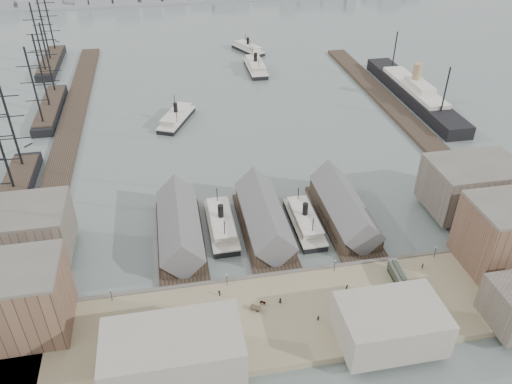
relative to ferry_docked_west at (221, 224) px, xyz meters
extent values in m
plane|color=#566361|center=(13.00, -19.98, -2.29)|extent=(900.00, 900.00, 0.00)
cube|color=#897C5C|center=(13.00, -39.98, -1.29)|extent=(180.00, 30.00, 2.00)
cube|color=#59544C|center=(13.00, -25.18, -1.14)|extent=(180.00, 1.20, 2.30)
cube|color=#2D231C|center=(-55.00, 80.02, -1.49)|extent=(10.00, 220.00, 1.60)
cube|color=#2D231C|center=(91.00, 70.02, -1.49)|extent=(10.00, 180.00, 1.60)
cube|color=#2D231C|center=(-13.00, -3.98, -1.69)|extent=(14.00, 42.00, 1.20)
cube|color=#2D231C|center=(-13.00, -2.98, 1.41)|extent=(12.00, 36.00, 5.00)
cube|color=#59595B|center=(-13.00, -2.98, 4.01)|extent=(12.60, 37.00, 12.60)
cube|color=#2D231C|center=(13.00, -3.98, -1.69)|extent=(14.00, 42.00, 1.20)
cube|color=#2D231C|center=(13.00, -2.98, 1.41)|extent=(12.00, 36.00, 5.00)
cube|color=#59595B|center=(13.00, -2.98, 4.01)|extent=(12.60, 37.00, 12.60)
cube|color=#2D231C|center=(39.00, -3.98, -1.69)|extent=(14.00, 42.00, 1.20)
cube|color=#2D231C|center=(39.00, -2.98, 1.41)|extent=(12.00, 36.00, 5.00)
cube|color=#59595B|center=(39.00, -2.98, 4.01)|extent=(12.60, 37.00, 12.60)
cube|color=#60564C|center=(-57.00, -1.98, 6.71)|extent=(26.00, 20.00, 14.00)
cube|color=#60564C|center=(81.00, -4.98, 7.21)|extent=(28.00, 20.00, 15.00)
cube|color=gray|center=(33.00, -51.98, 4.71)|extent=(24.00, 16.00, 10.00)
cube|color=gray|center=(-17.00, -51.98, 5.71)|extent=(30.00, 16.00, 12.00)
cylinder|color=black|center=(-32.00, -26.98, 1.51)|extent=(0.16, 0.16, 3.60)
sphere|color=beige|center=(-32.00, -26.98, 3.41)|extent=(0.44, 0.44, 0.44)
cylinder|color=black|center=(-2.00, -26.98, 1.51)|extent=(0.16, 0.16, 3.60)
sphere|color=beige|center=(-2.00, -26.98, 3.41)|extent=(0.44, 0.44, 0.44)
cylinder|color=black|center=(28.00, -26.98, 1.51)|extent=(0.16, 0.16, 3.60)
sphere|color=beige|center=(28.00, -26.98, 3.41)|extent=(0.44, 0.44, 0.44)
cylinder|color=black|center=(58.00, -26.98, 1.51)|extent=(0.16, 0.16, 3.60)
sphere|color=beige|center=(58.00, -26.98, 3.41)|extent=(0.44, 0.44, 0.44)
cube|color=gray|center=(-132.16, 310.02, 2.85)|extent=(20.65, 14.00, 10.28)
cube|color=gray|center=(-110.57, 310.02, 1.33)|extent=(14.71, 14.00, 7.23)
cube|color=black|center=(0.00, 0.00, -1.41)|extent=(7.82, 27.37, 1.76)
cube|color=beige|center=(0.00, 0.00, -0.14)|extent=(8.21, 27.37, 0.49)
cube|color=beige|center=(0.00, 0.00, 1.23)|extent=(6.35, 19.55, 2.15)
cube|color=beige|center=(0.00, 0.00, 2.60)|extent=(6.84, 21.51, 0.39)
cylinder|color=black|center=(0.00, 0.00, 4.75)|extent=(1.76, 1.76, 4.40)
cylinder|color=black|center=(0.00, 8.80, 4.55)|extent=(0.29, 0.29, 5.87)
cylinder|color=black|center=(0.00, -8.80, 4.55)|extent=(0.29, 0.29, 5.87)
cube|color=black|center=(26.00, -3.49, -1.45)|extent=(7.50, 26.27, 1.69)
cube|color=beige|center=(26.00, -3.49, -0.23)|extent=(7.88, 26.27, 0.47)
cube|color=beige|center=(26.00, -3.49, 1.09)|extent=(6.10, 18.76, 2.06)
cube|color=beige|center=(26.00, -3.49, 2.40)|extent=(6.57, 20.64, 0.38)
cylinder|color=black|center=(26.00, -3.49, 4.46)|extent=(1.69, 1.69, 4.22)
cylinder|color=black|center=(26.00, 4.95, 4.28)|extent=(0.28, 0.28, 5.63)
cylinder|color=black|center=(26.00, -11.93, 4.28)|extent=(0.28, 0.28, 5.63)
cube|color=black|center=(-9.37, 80.71, -1.42)|extent=(18.46, 27.82, 1.74)
cube|color=beige|center=(-9.37, 80.71, -0.16)|extent=(18.81, 27.98, 0.48)
cube|color=beige|center=(-9.37, 80.71, 1.19)|extent=(13.87, 20.19, 2.13)
cube|color=beige|center=(-9.37, 80.71, 2.55)|extent=(15.13, 22.15, 0.39)
cylinder|color=black|center=(-9.37, 80.71, 4.67)|extent=(1.74, 1.74, 4.35)
cylinder|color=black|center=(-9.37, 89.42, 4.48)|extent=(0.29, 0.29, 5.80)
cylinder|color=black|center=(-9.37, 72.00, 4.48)|extent=(0.29, 0.29, 5.80)
cube|color=black|center=(37.24, 137.95, -1.33)|extent=(8.73, 29.95, 1.92)
cube|color=beige|center=(37.24, 137.95, 0.06)|extent=(9.16, 29.96, 0.53)
cube|color=beige|center=(37.24, 137.95, 1.55)|extent=(7.07, 21.40, 2.35)
cube|color=beige|center=(37.24, 137.95, 3.05)|extent=(7.62, 23.54, 0.43)
cylinder|color=black|center=(37.24, 137.95, 5.40)|extent=(1.92, 1.92, 4.81)
cylinder|color=black|center=(37.24, 147.56, 5.18)|extent=(0.32, 0.32, 6.41)
cylinder|color=black|center=(37.24, 128.34, 5.18)|extent=(0.32, 0.32, 6.41)
cube|color=black|center=(38.92, 171.41, -1.47)|extent=(17.31, 26.10, 1.63)
cube|color=beige|center=(38.92, 171.41, -0.29)|extent=(17.64, 26.25, 0.45)
cube|color=beige|center=(38.92, 171.41, 0.98)|extent=(13.01, 18.94, 2.00)
cube|color=beige|center=(38.92, 171.41, 2.25)|extent=(14.19, 20.78, 0.36)
cylinder|color=black|center=(38.92, 171.41, 4.24)|extent=(1.63, 1.63, 4.08)
cylinder|color=black|center=(38.92, 179.58, 4.06)|extent=(0.27, 0.27, 5.45)
cylinder|color=black|center=(38.92, 163.24, 4.06)|extent=(0.27, 0.27, 5.45)
cube|color=black|center=(-67.16, 23.68, -0.38)|extent=(9.55, 65.81, 3.82)
cube|color=#2D231C|center=(-67.16, 23.68, 1.85)|extent=(9.02, 59.23, 0.64)
cylinder|color=black|center=(-67.16, 31.35, 18.94)|extent=(0.85, 0.85, 36.09)
cylinder|color=black|center=(-67.16, 46.71, 18.94)|extent=(0.85, 0.85, 36.09)
cube|color=black|center=(-65.74, 101.46, -0.53)|extent=(8.81, 50.89, 3.52)
cube|color=#2D231C|center=(-65.74, 101.46, 1.53)|extent=(8.32, 45.80, 0.59)
cylinder|color=black|center=(-65.74, 83.64, 17.28)|extent=(0.78, 0.78, 33.28)
cylinder|color=black|center=(-65.74, 101.46, 17.28)|extent=(0.78, 0.78, 33.28)
cylinder|color=black|center=(-65.74, 119.27, 17.28)|extent=(0.78, 0.78, 33.28)
cube|color=black|center=(-74.62, 167.56, -0.41)|extent=(9.39, 52.19, 3.76)
cube|color=#2D231C|center=(-74.62, 167.56, 1.78)|extent=(8.87, 46.97, 0.63)
cylinder|color=black|center=(-74.62, 149.30, 18.58)|extent=(0.83, 0.83, 35.49)
cylinder|color=black|center=(-74.62, 167.56, 18.58)|extent=(0.83, 0.83, 35.49)
cylinder|color=black|center=(-74.62, 185.83, 18.58)|extent=(0.83, 0.83, 35.49)
cube|color=black|center=(105.00, 84.93, 0.53)|extent=(12.20, 89.17, 5.63)
cube|color=beige|center=(105.00, 84.93, 4.28)|extent=(10.32, 51.62, 1.88)
cube|color=beige|center=(105.00, 80.24, 6.63)|extent=(7.51, 18.77, 2.82)
cylinder|color=tan|center=(105.00, 84.93, 10.85)|extent=(4.13, 4.13, 9.39)
cube|color=black|center=(43.56, -34.02, 0.10)|extent=(2.83, 9.35, 0.78)
cube|color=#2D3627|center=(43.56, -34.02, 1.75)|extent=(2.96, 9.84, 2.53)
cube|color=#59595B|center=(43.56, -34.02, 3.16)|extent=(3.17, 10.24, 0.29)
imported|color=black|center=(-22.24, -36.23, 0.43)|extent=(1.73, 1.68, 1.45)
cube|color=#3F2D21|center=(-24.47, -37.57, 0.61)|extent=(3.00, 2.63, 0.25)
cylinder|color=black|center=(-24.10, -38.17, 0.26)|extent=(0.98, 0.64, 1.10)
cylinder|color=black|center=(-24.83, -36.97, 0.26)|extent=(0.98, 0.64, 1.10)
imported|color=black|center=(5.97, -35.85, 0.47)|extent=(1.95, 1.66, 1.51)
cube|color=#3F2D21|center=(3.79, -37.26, 0.61)|extent=(3.00, 2.67, 0.25)
cylinder|color=black|center=(4.17, -37.85, 0.26)|extent=(0.97, 0.66, 1.10)
cylinder|color=black|center=(3.41, -36.67, 0.26)|extent=(0.97, 0.66, 1.10)
imported|color=black|center=(25.17, -45.30, 0.42)|extent=(1.62, 1.74, 1.43)
cube|color=#3F2D21|center=(22.72, -44.42, 0.61)|extent=(2.95, 2.29, 0.25)
cylinder|color=black|center=(22.49, -45.08, 0.26)|extent=(1.06, 0.45, 1.10)
cylinder|color=black|center=(22.96, -43.76, 0.26)|extent=(1.06, 0.45, 1.10)
imported|color=black|center=(-32.40, -35.28, 0.60)|extent=(0.76, 0.65, 1.78)
imported|color=black|center=(-28.50, -43.18, 0.52)|extent=(0.83, 0.67, 1.63)
imported|color=black|center=(-4.52, -30.47, 0.60)|extent=(1.25, 1.32, 1.79)
imported|color=black|center=(-8.34, -46.72, 0.58)|extent=(1.09, 0.89, 1.74)
imported|color=black|center=(10.56, -35.90, 0.54)|extent=(0.85, 0.60, 1.66)
imported|color=black|center=(18.37, -43.53, 0.59)|extent=(0.74, 0.61, 1.77)
imported|color=black|center=(29.04, -34.68, 0.59)|extent=(1.08, 1.02, 1.75)
imported|color=black|center=(47.05, -44.70, 0.51)|extent=(1.19, 0.99, 1.61)
imported|color=black|center=(52.52, -30.66, 0.57)|extent=(1.08, 0.89, 1.72)
camera|label=1|loc=(-12.71, -124.25, 94.67)|focal=35.00mm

